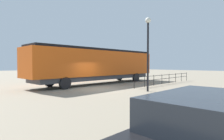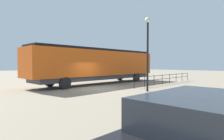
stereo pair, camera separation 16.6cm
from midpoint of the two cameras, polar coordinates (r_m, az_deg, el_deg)
The scene contains 5 objects.
ground_plane at distance 17.00m, azimuth -4.14°, elevation -5.71°, with size 120.00×120.00×0.00m, color gray.
locomotive at distance 21.54m, azimuth -2.78°, elevation 1.76°, with size 3.15×16.21×3.92m.
parked_car_black at distance 4.18m, azimuth 26.90°, elevation -17.18°, with size 1.91×4.49×1.65m.
lamp_post at distance 15.46m, azimuth 11.16°, elevation 8.38°, with size 0.46×0.46×5.99m.
platform_fence at distance 21.94m, azimuth 16.39°, elevation -2.23°, with size 0.05×11.73×1.10m.
Camera 2 is at (12.73, -11.07, 2.19)m, focal length 29.91 mm.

